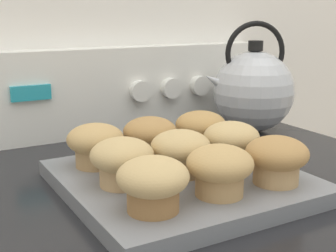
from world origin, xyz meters
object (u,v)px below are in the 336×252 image
at_px(muffin_r1_c1, 181,151).
at_px(muffin_pan, 180,181).
at_px(muffin_r0_c1, 220,169).
at_px(tea_kettle, 253,90).
at_px(muffin_r0_c2, 277,158).
at_px(muffin_r0_c0, 153,182).
at_px(muffin_r1_c0, 122,160).
at_px(muffin_r2_c1, 150,136).
at_px(muffin_r2_c0, 96,143).
at_px(muffin_r1_c2, 231,141).
at_px(muffin_r2_c2, 201,129).

bearing_deg(muffin_r1_c1, muffin_pan, 58.47).
height_order(muffin_r0_c1, tea_kettle, tea_kettle).
height_order(muffin_r0_c1, muffin_r0_c2, same).
height_order(muffin_r0_c0, muffin_r1_c0, same).
relative_size(muffin_r1_c0, muffin_r2_c1, 1.00).
height_order(muffin_r1_c0, muffin_r2_c0, same).
bearing_deg(tea_kettle, muffin_r0_c1, -134.98).
distance_m(muffin_r0_c1, muffin_r2_c0, 0.20).
bearing_deg(muffin_r1_c2, tea_kettle, 44.36).
relative_size(muffin_r1_c2, tea_kettle, 0.37).
distance_m(muffin_pan, muffin_r0_c1, 0.10).
bearing_deg(muffin_r1_c1, muffin_r2_c2, 44.29).
bearing_deg(muffin_r0_c1, tea_kettle, 45.02).
height_order(muffin_pan, muffin_r1_c2, muffin_r1_c2).
xyz_separation_m(muffin_pan, muffin_r1_c2, (0.09, 0.00, 0.05)).
xyz_separation_m(muffin_r1_c2, tea_kettle, (0.21, 0.20, 0.03)).
bearing_deg(muffin_pan, muffin_r2_c1, 90.12).
relative_size(muffin_pan, muffin_r2_c1, 3.78).
bearing_deg(muffin_r0_c2, muffin_r1_c0, 152.48).
bearing_deg(muffin_r0_c2, muffin_r2_c2, 89.56).
xyz_separation_m(muffin_r1_c0, muffin_r2_c1, (0.09, 0.09, 0.00)).
bearing_deg(muffin_r2_c1, tea_kettle, 21.37).
relative_size(muffin_r0_c0, muffin_r1_c0, 1.00).
height_order(muffin_r1_c2, muffin_r2_c0, same).
relative_size(muffin_r0_c2, muffin_r2_c1, 1.00).
relative_size(muffin_r0_c1, muffin_r0_c2, 1.00).
relative_size(muffin_r0_c1, muffin_r2_c1, 1.00).
bearing_deg(muffin_r2_c0, muffin_r0_c2, -45.55).
xyz_separation_m(muffin_pan, muffin_r2_c1, (-0.00, 0.09, 0.05)).
xyz_separation_m(muffin_r0_c0, muffin_r2_c0, (0.00, 0.18, 0.00)).
bearing_deg(muffin_r2_c1, muffin_r2_c0, -179.96).
bearing_deg(muffin_r2_c0, muffin_r1_c0, -89.10).
bearing_deg(muffin_pan, muffin_r1_c0, 179.75).
bearing_deg(muffin_r1_c0, muffin_r2_c0, 90.90).
relative_size(muffin_r0_c1, muffin_r2_c0, 1.00).
xyz_separation_m(muffin_r0_c2, muffin_r2_c2, (0.00, 0.18, 0.00)).
relative_size(muffin_r1_c0, tea_kettle, 0.37).
bearing_deg(muffin_r0_c2, muffin_r0_c0, 179.45).
distance_m(muffin_pan, muffin_r2_c1, 0.10).
height_order(muffin_r2_c2, tea_kettle, tea_kettle).
distance_m(muffin_r2_c0, tea_kettle, 0.41).
bearing_deg(muffin_r2_c0, muffin_r0_c1, -63.28).
xyz_separation_m(muffin_pan, muffin_r0_c2, (0.09, -0.09, 0.05)).
distance_m(muffin_r1_c2, muffin_r2_c1, 0.12).
xyz_separation_m(muffin_r0_c0, muffin_r1_c1, (0.09, 0.09, 0.00)).
height_order(muffin_r1_c0, muffin_r1_c2, same).
height_order(muffin_pan, muffin_r2_c0, muffin_r2_c0).
xyz_separation_m(muffin_r2_c0, muffin_r2_c1, (0.09, 0.00, 0.00)).
bearing_deg(muffin_r2_c1, muffin_r1_c1, -90.87).
height_order(muffin_r1_c1, tea_kettle, tea_kettle).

